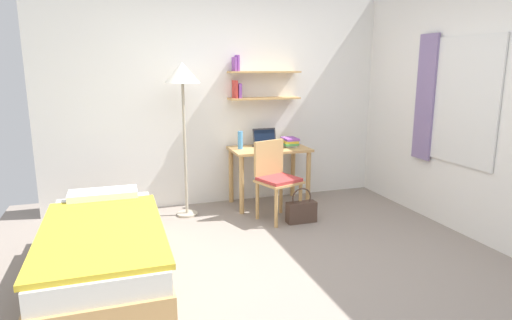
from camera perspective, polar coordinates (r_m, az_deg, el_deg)
ground_plane at (r=3.82m, az=4.21°, el=-14.01°), size 5.28×5.28×0.00m
wall_back at (r=5.37m, az=-3.81°, el=8.10°), size 4.40×0.27×2.60m
wall_right at (r=4.64m, az=28.22°, el=6.03°), size 0.10×4.40×2.60m
bed at (r=3.74m, az=-19.43°, el=-11.31°), size 0.91×1.92×0.54m
desk at (r=5.29m, az=1.74°, el=0.12°), size 0.94×0.57×0.72m
desk_chair at (r=4.81m, az=2.61°, el=-2.17°), size 0.53×0.52×0.88m
standing_lamp at (r=4.84m, az=-9.68°, el=10.12°), size 0.38×0.38×1.73m
laptop at (r=5.33m, az=1.29°, el=2.37°), size 0.30×0.23×0.22m
water_bottle at (r=5.18m, az=-2.09°, el=2.64°), size 0.06×0.06×0.22m
book_stack at (r=5.37m, az=4.47°, el=2.40°), size 0.20×0.25×0.11m
handbag at (r=4.82m, az=6.01°, el=-6.72°), size 0.33×0.13×0.39m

